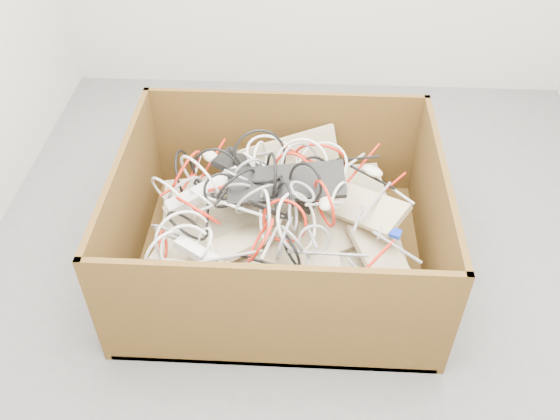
{
  "coord_description": "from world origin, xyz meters",
  "views": [
    {
      "loc": [
        -0.06,
        -1.85,
        1.99
      ],
      "look_at": [
        -0.15,
        -0.02,
        0.3
      ],
      "focal_mm": 38.67,
      "sensor_mm": 36.0,
      "label": 1
    }
  ],
  "objects_px": {
    "vga_plug": "(395,233)",
    "cardboard_box": "(275,241)",
    "power_strip_left": "(205,191)",
    "power_strip_right": "(205,257)"
  },
  "relations": [
    {
      "from": "cardboard_box",
      "to": "power_strip_left",
      "type": "distance_m",
      "value": 0.38
    },
    {
      "from": "power_strip_left",
      "to": "power_strip_right",
      "type": "xyz_separation_m",
      "value": [
        0.05,
        -0.34,
        -0.03
      ]
    },
    {
      "from": "cardboard_box",
      "to": "power_strip_right",
      "type": "bearing_deg",
      "value": -128.46
    },
    {
      "from": "power_strip_right",
      "to": "vga_plug",
      "type": "relative_size",
      "value": 5.56
    },
    {
      "from": "cardboard_box",
      "to": "power_strip_left",
      "type": "relative_size",
      "value": 3.98
    },
    {
      "from": "power_strip_left",
      "to": "vga_plug",
      "type": "bearing_deg",
      "value": -38.0
    },
    {
      "from": "power_strip_left",
      "to": "vga_plug",
      "type": "relative_size",
      "value": 7.18
    },
    {
      "from": "vga_plug",
      "to": "cardboard_box",
      "type": "bearing_deg",
      "value": -178.74
    },
    {
      "from": "cardboard_box",
      "to": "power_strip_right",
      "type": "relative_size",
      "value": 5.14
    },
    {
      "from": "power_strip_left",
      "to": "power_strip_right",
      "type": "height_order",
      "value": "power_strip_left"
    }
  ]
}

